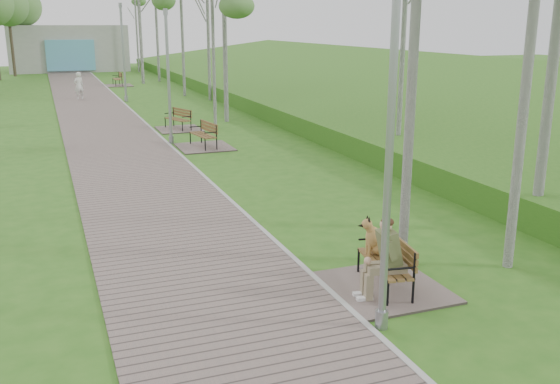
{
  "coord_description": "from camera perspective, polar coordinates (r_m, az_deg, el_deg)",
  "views": [
    {
      "loc": [
        -4.04,
        -9.09,
        4.22
      ],
      "look_at": [
        0.05,
        1.69,
        1.08
      ],
      "focal_mm": 40.0,
      "sensor_mm": 36.0,
      "label": 1
    }
  ],
  "objects": [
    {
      "name": "lamp_post_near",
      "position": [
        8.45,
        9.87,
        1.35
      ],
      "size": [
        0.18,
        0.18,
        4.76
      ],
      "color": "gray",
      "rests_on": "ground"
    },
    {
      "name": "lamp_post_second",
      "position": [
        22.61,
        -10.14,
        9.85
      ],
      "size": [
        0.18,
        0.18,
        4.68
      ],
      "color": "gray",
      "rests_on": "ground"
    },
    {
      "name": "bench_main",
      "position": [
        10.26,
        9.42,
        -6.65
      ],
      "size": [
        1.76,
        1.96,
        1.54
      ],
      "color": "#6D5F58",
      "rests_on": "ground"
    },
    {
      "name": "ground",
      "position": [
        10.81,
        2.97,
        -7.76
      ],
      "size": [
        120.0,
        120.0,
        0.0
      ],
      "primitive_type": "plane",
      "color": "#2D6019",
      "rests_on": "ground"
    },
    {
      "name": "bench_third",
      "position": [
        25.81,
        -9.3,
        6.06
      ],
      "size": [
        1.71,
        1.9,
        1.05
      ],
      "color": "#6D5F58",
      "rests_on": "ground"
    },
    {
      "name": "bench_second",
      "position": [
        21.91,
        -7.02,
        4.57
      ],
      "size": [
        1.8,
        2.0,
        1.11
      ],
      "color": "#6D5F58",
      "rests_on": "ground"
    },
    {
      "name": "lamp_post_third",
      "position": [
        35.63,
        -14.11,
        11.94
      ],
      "size": [
        0.2,
        0.2,
        5.24
      ],
      "color": "gray",
      "rests_on": "ground"
    },
    {
      "name": "walkway",
      "position": [
        30.96,
        -16.43,
        6.83
      ],
      "size": [
        3.5,
        67.0,
        0.04
      ],
      "primitive_type": "cube",
      "color": "#6D5F58",
      "rests_on": "ground"
    },
    {
      "name": "embankment",
      "position": [
        33.49,
        8.14,
        7.85
      ],
      "size": [
        14.0,
        70.0,
        1.6
      ],
      "primitive_type": "cube",
      "color": "#467924",
      "rests_on": "ground"
    },
    {
      "name": "kerb",
      "position": [
        31.14,
        -13.2,
        7.1
      ],
      "size": [
        0.1,
        67.0,
        0.05
      ],
      "primitive_type": "cube",
      "color": "#999993",
      "rests_on": "ground"
    },
    {
      "name": "building_north",
      "position": [
        60.16,
        -18.76,
        12.34
      ],
      "size": [
        10.0,
        5.2,
        4.0
      ],
      "color": "#9E9E99",
      "rests_on": "ground"
    },
    {
      "name": "bench_far",
      "position": [
        45.02,
        -14.63,
        9.65
      ],
      "size": [
        1.85,
        2.06,
        1.14
      ],
      "color": "#6D5F58",
      "rests_on": "ground"
    },
    {
      "name": "pedestrian_near",
      "position": [
        37.48,
        -17.92,
        9.23
      ],
      "size": [
        0.66,
        0.57,
        1.54
      ],
      "primitive_type": "imported",
      "rotation": [
        0.0,
        0.0,
        3.58
      ],
      "color": "silver",
      "rests_on": "ground"
    }
  ]
}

